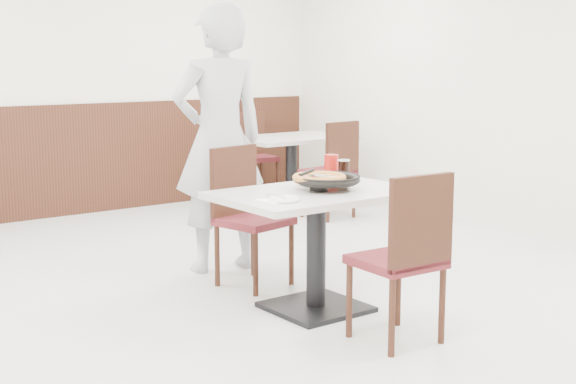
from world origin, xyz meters
TOP-DOWN VIEW (x-y plane):
  - floor at (0.00, 0.00)m, footprint 7.00×7.00m
  - wall_back at (0.00, 3.50)m, footprint 6.00×0.04m
  - wall_right at (3.00, 0.00)m, footprint 0.04×7.00m
  - wainscot_back at (0.00, 3.48)m, footprint 5.90×0.03m
  - main_table at (0.14, -0.35)m, footprint 1.20×0.80m
  - chair_near at (0.15, -1.04)m, footprint 0.44×0.44m
  - chair_far at (0.14, 0.33)m, footprint 0.50×0.50m
  - trivet at (0.16, -0.35)m, footprint 0.11×0.11m
  - pizza_pan at (0.22, -0.36)m, footprint 0.35×0.35m
  - pizza at (0.18, -0.33)m, footprint 0.31×0.31m
  - pizza_server at (0.16, -0.36)m, footprint 0.10×0.12m
  - napkin at (-0.25, -0.47)m, footprint 0.19×0.19m
  - side_plate at (-0.22, -0.51)m, footprint 0.17×0.17m
  - fork at (-0.21, -0.45)m, footprint 0.04×0.14m
  - cola_glass at (0.54, -0.14)m, footprint 0.07×0.07m
  - red_cup at (0.54, -0.01)m, footprint 0.09×0.09m
  - diner_person at (0.19, 0.83)m, footprint 0.77×0.57m
  - bg_table_right at (2.07, 2.46)m, footprint 1.22×0.84m
  - bg_chair_right_near at (2.07, 1.86)m, footprint 0.46×0.46m
  - bg_chair_right_far at (2.10, 3.16)m, footprint 0.47×0.47m

SIDE VIEW (x-z plane):
  - floor at x=0.00m, z-range 0.00..0.00m
  - main_table at x=0.14m, z-range 0.00..0.75m
  - bg_table_right at x=2.07m, z-range 0.00..0.75m
  - chair_near at x=0.15m, z-range 0.00..0.95m
  - chair_far at x=0.14m, z-range 0.00..0.95m
  - bg_chair_right_near at x=2.07m, z-range 0.00..0.95m
  - bg_chair_right_far at x=2.10m, z-range 0.00..0.95m
  - wainscot_back at x=0.00m, z-range 0.00..1.10m
  - napkin at x=-0.25m, z-range 0.75..0.75m
  - side_plate at x=-0.22m, z-range 0.75..0.77m
  - trivet at x=0.16m, z-range 0.75..0.79m
  - fork at x=-0.21m, z-range 0.77..0.77m
  - pizza_pan at x=0.22m, z-range 0.79..0.80m
  - pizza at x=0.18m, z-range 0.80..0.82m
  - cola_glass at x=0.54m, z-range 0.75..0.88m
  - red_cup at x=0.54m, z-range 0.75..0.91m
  - pizza_server at x=0.16m, z-range 0.84..0.84m
  - diner_person at x=0.19m, z-range 0.00..1.93m
  - wall_back at x=0.00m, z-range 0.00..2.80m
  - wall_right at x=3.00m, z-range 0.00..2.80m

